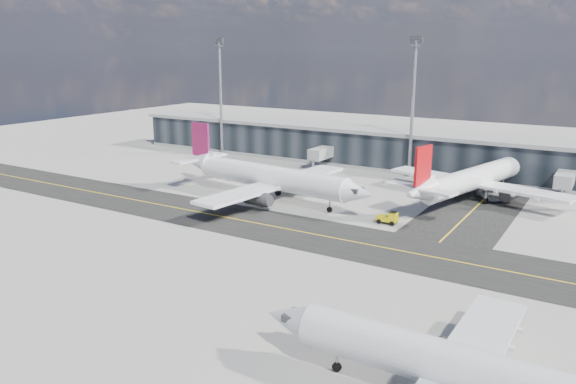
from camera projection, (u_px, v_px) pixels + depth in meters
name	position (u px, v px, depth m)	size (l,w,h in m)	color
ground	(293.00, 241.00, 79.70)	(300.00, 300.00, 0.00)	gray
taxiway_lanes	(351.00, 225.00, 86.60)	(180.00, 63.00, 0.03)	black
terminal_concourse	(421.00, 153.00, 124.07)	(152.00, 19.80, 8.80)	black
floodlight_masts	(413.00, 103.00, 115.49)	(102.50, 0.70, 28.90)	gray
airliner_af	(268.00, 177.00, 100.30)	(42.30, 36.15, 12.52)	white
airliner_redtail	(472.00, 179.00, 99.71)	(34.11, 39.67, 11.88)	white
airliner_near	(477.00, 375.00, 40.73)	(36.21, 30.80, 10.76)	silver
baggage_tug	(389.00, 218.00, 87.01)	(3.21, 1.67, 2.00)	yellow
service_van	(490.00, 194.00, 101.81)	(2.82, 6.11, 1.70)	white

